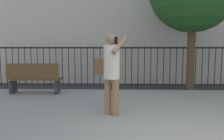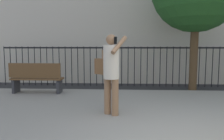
% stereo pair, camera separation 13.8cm
% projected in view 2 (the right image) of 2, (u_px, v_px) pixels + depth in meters
% --- Properties ---
extents(sidewalk, '(28.00, 4.40, 0.15)m').
position_uv_depth(sidewalk, '(168.00, 111.00, 5.27)').
color(sidewalk, gray).
rests_on(sidewalk, ground).
extents(iron_fence, '(12.03, 0.04, 1.60)m').
position_uv_depth(iron_fence, '(151.00, 61.00, 8.85)').
color(iron_fence, black).
rests_on(iron_fence, ground).
extents(pedestrian_on_phone, '(0.72, 0.63, 1.71)m').
position_uv_depth(pedestrian_on_phone, '(110.00, 68.00, 4.70)').
color(pedestrian_on_phone, '#936B4C').
rests_on(pedestrian_on_phone, sidewalk).
extents(street_bench, '(1.60, 0.45, 0.95)m').
position_uv_depth(street_bench, '(36.00, 77.00, 6.88)').
color(street_bench, brown).
rests_on(street_bench, sidewalk).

